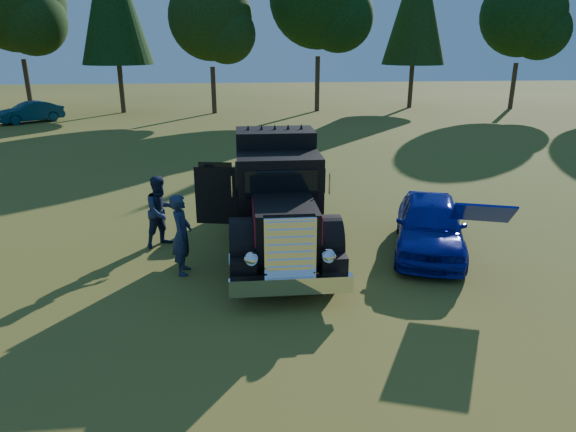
# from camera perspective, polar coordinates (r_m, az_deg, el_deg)

# --- Properties ---
(ground) EXTENTS (120.00, 120.00, 0.00)m
(ground) POSITION_cam_1_polar(r_m,az_deg,el_deg) (12.05, 5.88, -6.81)
(ground) COLOR #3B5017
(ground) RESTS_ON ground
(treeline) EXTENTS (72.10, 24.04, 13.84)m
(treeline) POSITION_cam_1_polar(r_m,az_deg,el_deg) (38.13, -6.51, 22.46)
(treeline) COLOR #2D2116
(treeline) RESTS_ON ground
(diamond_t_truck) EXTENTS (3.37, 7.16, 3.00)m
(diamond_t_truck) POSITION_cam_1_polar(r_m,az_deg,el_deg) (13.22, -1.16, 1.60)
(diamond_t_truck) COLOR black
(diamond_t_truck) RESTS_ON ground
(hotrod_coupe) EXTENTS (2.96, 4.55, 1.89)m
(hotrod_coupe) POSITION_cam_1_polar(r_m,az_deg,el_deg) (13.71, 15.52, -0.90)
(hotrod_coupe) COLOR #0721A8
(hotrod_coupe) RESTS_ON ground
(spectator_near) EXTENTS (0.49, 0.72, 1.92)m
(spectator_near) POSITION_cam_1_polar(r_m,az_deg,el_deg) (12.12, -11.73, -2.04)
(spectator_near) COLOR navy
(spectator_near) RESTS_ON ground
(spectator_far) EXTENTS (1.17, 1.16, 1.91)m
(spectator_far) POSITION_cam_1_polar(r_m,az_deg,el_deg) (13.91, -13.91, 0.50)
(spectator_far) COLOR #1B2640
(spectator_far) RESTS_ON ground
(distant_teal_car) EXTENTS (4.12, 3.77, 1.37)m
(distant_teal_car) POSITION_cam_1_polar(r_m,az_deg,el_deg) (39.37, -26.75, 10.27)
(distant_teal_car) COLOR #083034
(distant_teal_car) RESTS_ON ground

